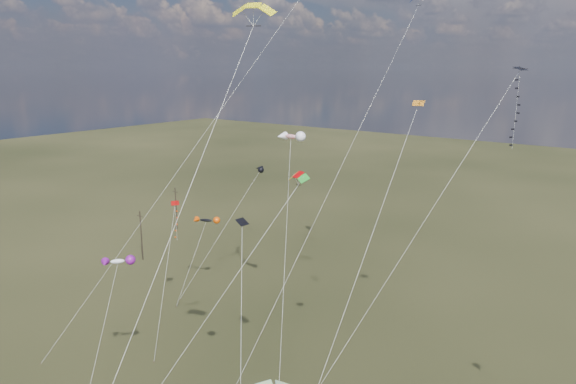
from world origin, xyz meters
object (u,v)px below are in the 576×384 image
Objects in this scene: parafoil_yellow at (252,9)px; novelty_black_orange at (206,220)px; utility_pole_far at (176,208)px; diamond_black_high at (505,123)px; utility_pole_near at (141,235)px.

parafoil_yellow is 3.13× the size of novelty_black_orange.
diamond_black_high is (60.87, -14.57, 20.99)m from utility_pole_far.
utility_pole_near is 0.27× the size of diamond_black_high.
diamond_black_high is at bearing -13.46° from utility_pole_far.
utility_pole_far is 0.24× the size of parafoil_yellow.
utility_pole_far is at bearing 147.01° from novelty_black_orange.
utility_pole_far is 0.27× the size of diamond_black_high.
parafoil_yellow is (44.74, -24.28, 28.84)m from utility_pole_near.
parafoil_yellow reaches higher than utility_pole_far.
parafoil_yellow reaches higher than novelty_black_orange.
parafoil_yellow is 41.90m from novelty_black_orange.
novelty_black_orange reaches higher than utility_pole_far.
diamond_black_high is at bearing -0.62° from utility_pole_near.
novelty_black_orange is (-27.55, 21.93, -22.71)m from parafoil_yellow.
utility_pole_near is 0.74× the size of novelty_black_orange.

